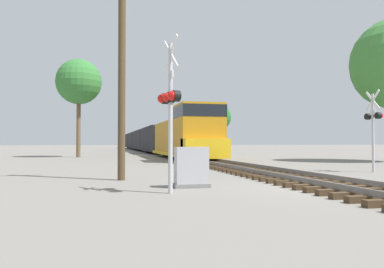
{
  "coord_description": "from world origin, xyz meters",
  "views": [
    {
      "loc": [
        -6.66,
        -10.13,
        1.37
      ],
      "look_at": [
        -2.42,
        7.62,
        1.79
      ],
      "focal_mm": 35.0,
      "sensor_mm": 36.0,
      "label": 1
    }
  ],
  "objects_px": {
    "crossing_signal_near": "(169,102)",
    "crossing_signal_far": "(373,122)",
    "tree_deep_background": "(217,117)",
    "relay_cabinet": "(191,168)",
    "freight_train": "(146,140)",
    "utility_pole": "(122,71)",
    "tree_mid_background": "(79,82)"
  },
  "relations": [
    {
      "from": "crossing_signal_near",
      "to": "crossing_signal_far",
      "type": "xyz_separation_m",
      "value": [
        10.44,
        4.88,
        -0.13
      ]
    },
    {
      "from": "crossing_signal_near",
      "to": "tree_deep_background",
      "type": "relative_size",
      "value": 0.5
    },
    {
      "from": "crossing_signal_far",
      "to": "relay_cabinet",
      "type": "bearing_deg",
      "value": 111.89
    },
    {
      "from": "crossing_signal_far",
      "to": "relay_cabinet",
      "type": "xyz_separation_m",
      "value": [
        -9.55,
        -3.7,
        -1.73
      ]
    },
    {
      "from": "tree_deep_background",
      "to": "freight_train",
      "type": "bearing_deg",
      "value": -157.27
    },
    {
      "from": "freight_train",
      "to": "utility_pole",
      "type": "height_order",
      "value": "utility_pole"
    },
    {
      "from": "utility_pole",
      "to": "tree_mid_background",
      "type": "height_order",
      "value": "tree_mid_background"
    },
    {
      "from": "tree_mid_background",
      "to": "tree_deep_background",
      "type": "height_order",
      "value": "tree_mid_background"
    },
    {
      "from": "relay_cabinet",
      "to": "crossing_signal_near",
      "type": "bearing_deg",
      "value": -127.0
    },
    {
      "from": "tree_deep_background",
      "to": "crossing_signal_far",
      "type": "bearing_deg",
      "value": -99.0
    },
    {
      "from": "crossing_signal_near",
      "to": "relay_cabinet",
      "type": "bearing_deg",
      "value": 128.87
    },
    {
      "from": "freight_train",
      "to": "relay_cabinet",
      "type": "bearing_deg",
      "value": -94.81
    },
    {
      "from": "crossing_signal_far",
      "to": "crossing_signal_near",
      "type": "bearing_deg",
      "value": 115.78
    },
    {
      "from": "freight_train",
      "to": "tree_mid_background",
      "type": "relative_size",
      "value": 7.93
    },
    {
      "from": "crossing_signal_far",
      "to": "tree_deep_background",
      "type": "distance_m",
      "value": 50.38
    },
    {
      "from": "crossing_signal_near",
      "to": "tree_mid_background",
      "type": "xyz_separation_m",
      "value": [
        -3.98,
        26.56,
        4.58
      ]
    },
    {
      "from": "utility_pole",
      "to": "tree_deep_background",
      "type": "relative_size",
      "value": 0.91
    },
    {
      "from": "tree_mid_background",
      "to": "crossing_signal_near",
      "type": "bearing_deg",
      "value": -81.48
    },
    {
      "from": "relay_cabinet",
      "to": "utility_pole",
      "type": "relative_size",
      "value": 0.16
    },
    {
      "from": "relay_cabinet",
      "to": "tree_deep_background",
      "type": "bearing_deg",
      "value": 71.92
    },
    {
      "from": "freight_train",
      "to": "tree_deep_background",
      "type": "xyz_separation_m",
      "value": [
        13.39,
        5.61,
        4.2
      ]
    },
    {
      "from": "freight_train",
      "to": "tree_mid_background",
      "type": "bearing_deg",
      "value": -111.7
    },
    {
      "from": "crossing_signal_near",
      "to": "tree_mid_background",
      "type": "relative_size",
      "value": 0.46
    },
    {
      "from": "crossing_signal_near",
      "to": "crossing_signal_far",
      "type": "distance_m",
      "value": 11.53
    },
    {
      "from": "crossing_signal_near",
      "to": "tree_mid_background",
      "type": "height_order",
      "value": "tree_mid_background"
    },
    {
      "from": "relay_cabinet",
      "to": "utility_pole",
      "type": "height_order",
      "value": "utility_pole"
    },
    {
      "from": "crossing_signal_far",
      "to": "utility_pole",
      "type": "xyz_separation_m",
      "value": [
        -11.53,
        -0.97,
        1.66
      ]
    },
    {
      "from": "crossing_signal_near",
      "to": "tree_mid_background",
      "type": "distance_m",
      "value": 27.25
    },
    {
      "from": "freight_train",
      "to": "relay_cabinet",
      "type": "xyz_separation_m",
      "value": [
        -4.02,
        -47.72,
        -1.16
      ]
    },
    {
      "from": "crossing_signal_near",
      "to": "freight_train",
      "type": "bearing_deg",
      "value": 160.15
    },
    {
      "from": "tree_mid_background",
      "to": "tree_deep_background",
      "type": "bearing_deg",
      "value": 51.44
    },
    {
      "from": "crossing_signal_far",
      "to": "tree_deep_background",
      "type": "bearing_deg",
      "value": -8.29
    }
  ]
}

